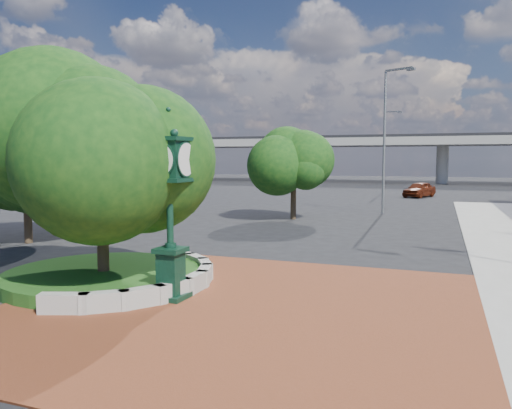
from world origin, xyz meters
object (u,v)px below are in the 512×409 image
object	(u,v)px
parked_car	(419,189)
street_lamp_far	(386,145)
post_clock	(170,197)
street_lamp_near	(388,130)

from	to	relation	value
parked_car	street_lamp_far	bearing A→B (deg)	151.04
post_clock	street_lamp_near	world-z (taller)	street_lamp_near
post_clock	parked_car	xyz separation A→B (m)	(4.91, 41.06, -2.08)
street_lamp_far	street_lamp_near	bearing A→B (deg)	-83.93
street_lamp_near	street_lamp_far	size ratio (longest dim) A/B	1.10
post_clock	street_lamp_near	size ratio (longest dim) A/B	0.52
parked_car	street_lamp_near	xyz separation A→B (m)	(-1.60, -16.69, 5.11)
post_clock	street_lamp_far	distance (m)	46.11
post_clock	parked_car	distance (m)	41.41
post_clock	parked_car	size ratio (longest dim) A/B	1.14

